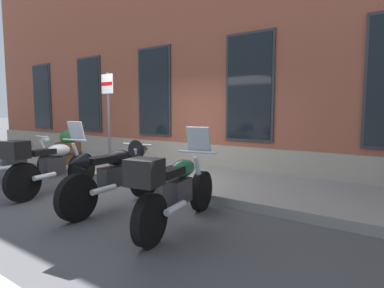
% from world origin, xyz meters
% --- Properties ---
extents(ground_plane, '(140.00, 140.00, 0.00)m').
position_xyz_m(ground_plane, '(0.00, 0.00, 0.00)').
color(ground_plane, '#424244').
extents(sidewalk, '(26.90, 2.51, 0.15)m').
position_xyz_m(sidewalk, '(0.00, 1.26, 0.08)').
color(sidewalk, gray).
rests_on(sidewalk, ground_plane).
extents(brick_pub_facade, '(20.90, 5.27, 7.03)m').
position_xyz_m(brick_pub_facade, '(-0.00, 5.09, 3.51)').
color(brick_pub_facade, brown).
rests_on(brick_pub_facade, ground_plane).
extents(motorcycle_grey_naked, '(0.62, 2.11, 0.98)m').
position_xyz_m(motorcycle_grey_naked, '(-2.35, -1.01, 0.48)').
color(motorcycle_grey_naked, black).
rests_on(motorcycle_grey_naked, ground_plane).
extents(motorcycle_silver_touring, '(0.77, 2.05, 1.35)m').
position_xyz_m(motorcycle_silver_touring, '(-0.78, -1.17, 0.56)').
color(motorcycle_silver_touring, black).
rests_on(motorcycle_silver_touring, ground_plane).
extents(motorcycle_black_sport, '(0.62, 2.16, 1.06)m').
position_xyz_m(motorcycle_black_sport, '(0.88, -0.98, 0.57)').
color(motorcycle_black_sport, black).
rests_on(motorcycle_black_sport, ground_plane).
extents(motorcycle_green_touring, '(0.78, 2.10, 1.32)m').
position_xyz_m(motorcycle_green_touring, '(2.25, -1.20, 0.55)').
color(motorcycle_green_touring, black).
rests_on(motorcycle_green_touring, ground_plane).
extents(parking_sign, '(0.36, 0.07, 2.27)m').
position_xyz_m(parking_sign, '(-1.10, 0.48, 1.63)').
color(parking_sign, '#4C4C51').
rests_on(parking_sign, sidewalk).
extents(barrel_planter, '(0.69, 0.69, 0.90)m').
position_xyz_m(barrel_planter, '(-2.86, 0.56, 0.51)').
color(barrel_planter, brown).
rests_on(barrel_planter, sidewalk).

